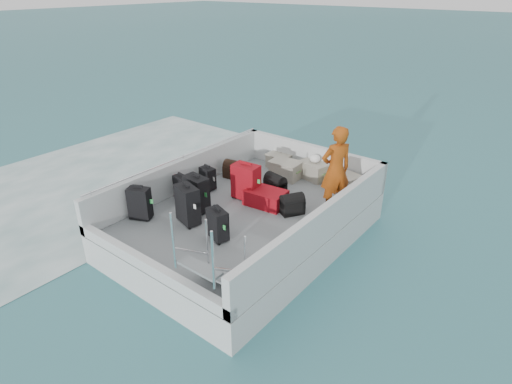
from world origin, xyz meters
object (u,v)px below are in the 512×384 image
suitcase_2 (208,179)px  suitcase_5 (246,182)px  suitcase_1 (182,188)px  crate_1 (285,170)px  crate_0 (279,162)px  suitcase_8 (266,198)px  suitcase_0 (140,204)px  suitcase_6 (218,225)px  crate_2 (314,171)px  passenger (336,170)px  suitcase_3 (188,205)px  suitcase_4 (197,194)px  crate_3 (345,183)px

suitcase_2 → suitcase_5: size_ratio=0.67×
suitcase_1 → crate_1: 2.46m
crate_0 → suitcase_8: bearing=-62.1°
suitcase_2 → suitcase_0: bearing=-87.0°
suitcase_6 → crate_0: size_ratio=1.08×
suitcase_0 → suitcase_5: bearing=35.7°
suitcase_0 → crate_2: (1.63, 3.65, -0.13)m
crate_2 → suitcase_0: bearing=-114.1°
suitcase_0 → suitcase_6: (1.65, 0.39, -0.04)m
suitcase_0 → suitcase_6: size_ratio=1.13×
suitcase_6 → passenger: passenger is taller
crate_2 → suitcase_1: bearing=-120.9°
suitcase_8 → crate_2: crate_2 is taller
suitcase_3 → suitcase_5: size_ratio=0.99×
suitcase_2 → suitcase_6: size_ratio=0.88×
suitcase_0 → crate_2: suitcase_0 is taller
suitcase_4 → crate_0: suitcase_4 is taller
suitcase_5 → suitcase_6: (0.61, -1.51, -0.09)m
suitcase_2 → crate_3: 2.97m
suitcase_5 → passenger: (1.67, 0.68, 0.49)m
suitcase_2 → suitcase_3: bearing=-54.0°
suitcase_2 → crate_1: bearing=63.0°
crate_1 → passenger: (1.61, -0.67, 0.67)m
suitcase_0 → suitcase_4: suitcase_4 is taller
crate_3 → suitcase_1: bearing=-133.9°
suitcase_0 → crate_3: suitcase_0 is taller
suitcase_6 → suitcase_3: bearing=-166.3°
crate_2 → suitcase_2: bearing=-128.6°
suitcase_2 → crate_3: suitcase_2 is taller
suitcase_8 → crate_0: 1.94m
suitcase_1 → suitcase_3: bearing=-27.0°
suitcase_0 → suitcase_1: size_ratio=1.19×
crate_0 → crate_3: size_ratio=0.89×
suitcase_2 → crate_2: (1.53, 1.92, -0.06)m
suitcase_4 → crate_1: suitcase_4 is taller
suitcase_1 → suitcase_4: suitcase_4 is taller
suitcase_6 → crate_1: 2.92m
suitcase_6 → suitcase_8: suitcase_6 is taller
suitcase_1 → suitcase_6: suitcase_6 is taller
suitcase_1 → suitcase_2: suitcase_1 is taller
suitcase_2 → suitcase_8: bearing=14.4°
suitcase_5 → suitcase_3: bearing=-103.7°
suitcase_1 → crate_0: suitcase_1 is taller
suitcase_5 → crate_3: bearing=43.4°
suitcase_0 → passenger: bearing=18.0°
crate_0 → suitcase_6: bearing=-72.5°
suitcase_4 → crate_1: bearing=85.0°
suitcase_1 → suitcase_2: (0.05, 0.71, -0.02)m
suitcase_2 → crate_3: (2.36, 1.80, -0.07)m
suitcase_3 → crate_1: 2.81m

